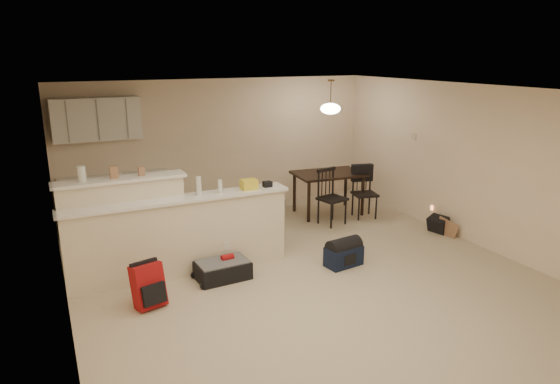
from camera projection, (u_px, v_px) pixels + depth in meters
room at (311, 189)px, 6.44m from camera, size 7.00×7.02×2.50m
breakfast_bar at (160, 233)px, 6.72m from camera, size 3.08×0.58×1.39m
upper_cabinets at (96, 119)px, 8.22m from camera, size 1.40×0.34×0.70m
kitchen_counter at (118, 203)px, 8.58m from camera, size 1.80×0.60×0.90m
thermostat at (414, 136)px, 8.97m from camera, size 0.02×0.12×0.12m
jar at (82, 174)px, 6.23m from camera, size 0.10×0.10×0.20m
cereal_box at (114, 172)px, 6.40m from camera, size 0.10×0.07×0.16m
small_box at (142, 171)px, 6.55m from camera, size 0.08×0.06×0.12m
bottle_a at (199, 186)px, 6.72m from camera, size 0.07×0.07×0.26m
bottle_b at (220, 186)px, 6.85m from camera, size 0.06×0.06×0.18m
bag_lump at (249, 184)px, 7.04m from camera, size 0.22×0.18×0.14m
pouch at (267, 184)px, 7.17m from camera, size 0.12×0.10×0.08m
dining_table at (329, 178)px, 9.33m from camera, size 1.34×0.96×0.79m
pendant_lamp at (330, 108)px, 8.99m from camera, size 0.36×0.36×0.62m
dining_chair_near at (332, 197)px, 8.79m from camera, size 0.51×0.50×0.99m
dining_chair_far at (365, 193)px, 9.16m from camera, size 0.49×0.48×0.95m
suitcase at (223, 270)px, 6.73m from camera, size 0.72×0.48×0.24m
red_backpack at (148, 286)px, 5.96m from camera, size 0.40×0.30×0.53m
navy_duffel at (344, 256)px, 7.14m from camera, size 0.56×0.35×0.29m
black_daypack at (439, 225)px, 8.46m from camera, size 0.29×0.35×0.28m
cardboard_sheet at (447, 228)px, 8.29m from camera, size 0.10×0.36×0.28m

